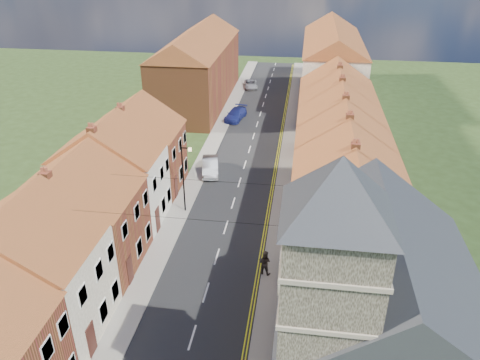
% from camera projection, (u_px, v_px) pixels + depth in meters
% --- Properties ---
extents(road, '(7.00, 90.00, 0.02)m').
position_uv_depth(road, '(245.00, 165.00, 48.88)').
color(road, black).
rests_on(road, ground).
extents(pavement_left, '(1.80, 90.00, 0.12)m').
position_uv_depth(pavement_left, '(204.00, 162.00, 49.41)').
color(pavement_left, gray).
rests_on(pavement_left, ground).
extents(pavement_right, '(1.80, 90.00, 0.12)m').
position_uv_depth(pavement_right, '(287.00, 167.00, 48.32)').
color(pavement_right, gray).
rests_on(pavement_right, ground).
extents(church, '(11.25, 14.25, 15.20)m').
position_uv_depth(church, '(371.00, 310.00, 21.59)').
color(church, '#2C271F').
rests_on(church, ground).
extents(cottage_r_tudor, '(8.30, 5.20, 9.00)m').
position_uv_depth(cottage_r_tudor, '(351.00, 225.00, 30.48)').
color(cottage_r_tudor, white).
rests_on(cottage_r_tudor, ground).
extents(cottage_r_white_near, '(8.30, 6.00, 9.00)m').
position_uv_depth(cottage_r_white_near, '(347.00, 186.00, 35.22)').
color(cottage_r_white_near, white).
rests_on(cottage_r_white_near, ground).
extents(cottage_r_cream_mid, '(8.30, 5.20, 9.00)m').
position_uv_depth(cottage_r_cream_mid, '(343.00, 157.00, 39.95)').
color(cottage_r_cream_mid, '#FFE2C9').
rests_on(cottage_r_cream_mid, ground).
extents(cottage_r_pink, '(8.30, 6.00, 9.00)m').
position_uv_depth(cottage_r_pink, '(340.00, 133.00, 44.70)').
color(cottage_r_pink, white).
rests_on(cottage_r_pink, ground).
extents(cottage_r_white_far, '(8.30, 5.20, 9.00)m').
position_uv_depth(cottage_r_white_far, '(337.00, 115.00, 49.44)').
color(cottage_r_white_far, brown).
rests_on(cottage_r_white_far, ground).
extents(cottage_r_cream_far, '(8.30, 6.00, 9.00)m').
position_uv_depth(cottage_r_cream_far, '(335.00, 99.00, 54.18)').
color(cottage_r_cream_far, silver).
rests_on(cottage_r_cream_far, ground).
extents(cottage_l_cream, '(8.30, 6.30, 9.10)m').
position_uv_depth(cottage_l_cream, '(26.00, 268.00, 26.48)').
color(cottage_l_cream, white).
rests_on(cottage_l_cream, ground).
extents(cottage_l_white, '(8.30, 6.90, 8.80)m').
position_uv_depth(cottage_l_white, '(77.00, 212.00, 32.17)').
color(cottage_l_white, brown).
rests_on(cottage_l_white, ground).
extents(cottage_l_brick_mid, '(8.30, 5.70, 9.10)m').
position_uv_depth(cottage_l_brick_mid, '(111.00, 171.00, 37.46)').
color(cottage_l_brick_mid, silver).
rests_on(cottage_l_brick_mid, ground).
extents(cottage_l_pink, '(8.30, 6.30, 8.80)m').
position_uv_depth(cottage_l_pink, '(135.00, 144.00, 42.62)').
color(cottage_l_pink, brown).
rests_on(cottage_l_pink, ground).
extents(block_right_far, '(8.30, 24.20, 10.50)m').
position_uv_depth(block_right_far, '(332.00, 61.00, 67.24)').
color(block_right_far, white).
rests_on(block_right_far, ground).
extents(block_left_far, '(8.30, 24.20, 10.50)m').
position_uv_depth(block_left_far, '(198.00, 65.00, 65.16)').
color(block_left_far, brown).
rests_on(block_left_far, ground).
extents(lamppost, '(0.88, 0.15, 6.00)m').
position_uv_depth(lamppost, '(184.00, 175.00, 38.95)').
color(lamppost, black).
rests_on(lamppost, pavement_left).
extents(car_mid, '(2.38, 4.67, 1.47)m').
position_uv_depth(car_mid, '(210.00, 166.00, 46.91)').
color(car_mid, '#A1A4A9').
rests_on(car_mid, ground).
extents(car_far, '(2.77, 5.03, 1.38)m').
position_uv_depth(car_far, '(236.00, 114.00, 60.76)').
color(car_far, navy).
rests_on(car_far, ground).
extents(car_distant, '(2.59, 4.48, 1.17)m').
position_uv_depth(car_distant, '(251.00, 84.00, 73.51)').
color(car_distant, '#B2B5BB').
rests_on(car_distant, ground).
extents(pedestrian_right, '(1.07, 0.93, 1.86)m').
position_uv_depth(pedestrian_right, '(265.00, 262.00, 32.54)').
color(pedestrian_right, black).
rests_on(pedestrian_right, pavement_right).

